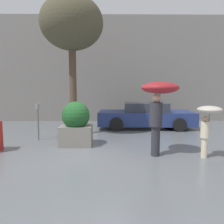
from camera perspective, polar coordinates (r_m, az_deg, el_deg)
ground_plane at (r=6.60m, az=-6.74°, el=-10.64°), size 40.00×40.00×0.00m
building_facade at (r=12.85m, az=-3.81°, el=11.10°), size 18.00×0.30×6.00m
planter_box at (r=7.37m, az=-9.41°, el=-2.99°), size 1.06×0.92×1.47m
person_adult at (r=6.27m, az=12.16°, el=3.71°), size 1.05×1.05×2.09m
person_child at (r=6.40m, az=23.76°, el=-1.57°), size 0.64×0.64×1.45m
parked_car_near at (r=10.72m, az=8.73°, el=-0.98°), size 4.59×2.23×1.22m
street_tree at (r=9.27m, az=-10.47°, el=21.53°), size 2.46×2.46×5.48m
parking_meter at (r=8.45m, az=-18.81°, el=-0.55°), size 0.14×0.14×1.35m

